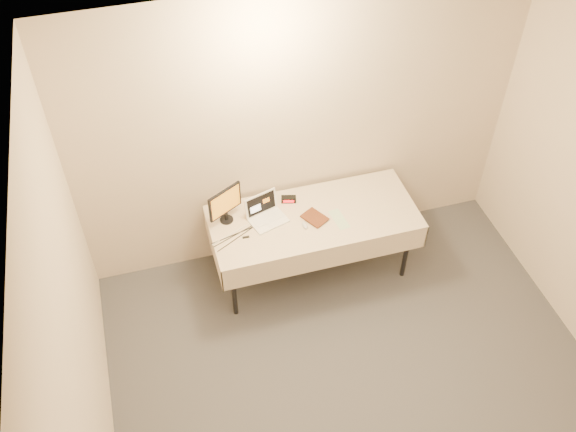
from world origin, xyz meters
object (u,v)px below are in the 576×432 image
object	(u,v)px
table	(314,221)
book	(309,215)
laptop	(265,214)
monitor	(225,203)

from	to	relation	value
table	book	size ratio (longest dim) A/B	8.65
laptop	monitor	size ratio (longest dim) A/B	1.05
laptop	table	bearing A→B (deg)	-30.32
laptop	monitor	world-z (taller)	monitor
monitor	laptop	bearing A→B (deg)	-40.20
table	monitor	size ratio (longest dim) A/B	5.23
table	laptop	bearing A→B (deg)	166.72
monitor	book	distance (m)	0.73
table	laptop	world-z (taller)	laptop
table	monitor	xyz separation A→B (m)	(-0.76, 0.17, 0.27)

